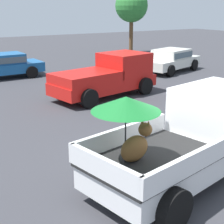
% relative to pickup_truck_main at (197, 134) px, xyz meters
% --- Properties ---
extents(ground_plane, '(80.00, 80.00, 0.00)m').
position_rel_pickup_truck_main_xyz_m(ground_plane, '(-0.38, -0.09, -0.97)').
color(ground_plane, '#38383D').
extents(pickup_truck_main, '(5.32, 3.05, 2.21)m').
position_rel_pickup_truck_main_xyz_m(pickup_truck_main, '(0.00, 0.00, 0.00)').
color(pickup_truck_main, black).
rests_on(pickup_truck_main, ground).
extents(pickup_truck_red, '(5.05, 2.87, 1.80)m').
position_rel_pickup_truck_main_xyz_m(pickup_truck_red, '(1.93, 7.31, -0.10)').
color(pickup_truck_red, black).
rests_on(pickup_truck_red, ground).
extents(parked_sedan_near, '(4.35, 2.08, 1.33)m').
position_rel_pickup_truck_main_xyz_m(parked_sedan_near, '(-1.02, 13.65, -0.23)').
color(parked_sedan_near, black).
rests_on(parked_sedan_near, ground).
extents(parked_sedan_far, '(4.63, 2.95, 1.33)m').
position_rel_pickup_truck_main_xyz_m(parked_sedan_far, '(8.18, 10.40, -0.23)').
color(parked_sedan_far, black).
rests_on(parked_sedan_far, ground).
extents(tree_by_lot, '(2.65, 2.65, 5.18)m').
position_rel_pickup_truck_main_xyz_m(tree_by_lot, '(10.75, 18.43, 2.84)').
color(tree_by_lot, brown).
rests_on(tree_by_lot, ground).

